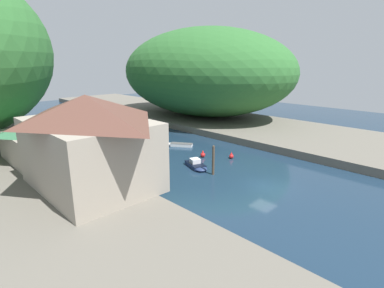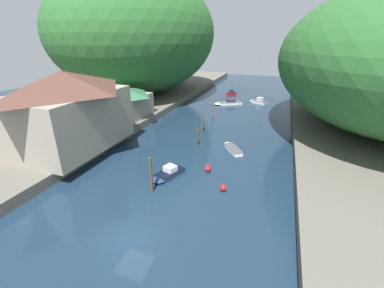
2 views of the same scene
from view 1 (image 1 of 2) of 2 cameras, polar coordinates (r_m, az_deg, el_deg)
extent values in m
plane|color=#192D42|center=(55.90, -13.18, 1.09)|extent=(130.00, 130.00, 0.00)
cube|color=#666056|center=(69.80, 2.91, 4.80)|extent=(22.00, 120.00, 1.18)
ellipsoid|color=#2D662D|center=(70.93, 2.33, 13.50)|extent=(31.49, 44.08, 19.77)
cube|color=gray|center=(31.66, -18.84, -1.73)|extent=(9.43, 13.39, 6.81)
pyramid|color=brown|center=(30.68, -19.59, 6.57)|extent=(10.18, 14.46, 2.47)
cube|color=gray|center=(43.40, -27.19, -0.25)|extent=(6.84, 9.58, 3.67)
pyramid|color=#38704C|center=(42.85, -27.62, 3.10)|extent=(7.39, 10.35, 1.54)
cube|color=white|center=(49.21, -2.00, -0.16)|extent=(2.89, 3.58, 0.48)
ellipsoid|color=white|center=(49.68, -3.96, -0.04)|extent=(1.88, 2.07, 0.48)
cube|color=#525252|center=(49.15, -2.00, 0.12)|extent=(2.95, 3.65, 0.03)
cube|color=navy|center=(39.68, 0.65, -4.04)|extent=(2.66, 3.64, 0.49)
ellipsoid|color=navy|center=(38.30, 1.70, -4.78)|extent=(2.04, 2.07, 0.49)
cube|color=black|center=(39.59, 0.65, -3.68)|extent=(2.72, 3.71, 0.03)
cube|color=silver|center=(39.58, 0.59, -3.23)|extent=(1.48, 1.47, 0.62)
cube|color=red|center=(75.94, -24.65, 4.05)|extent=(2.37, 2.85, 0.58)
ellipsoid|color=red|center=(77.14, -24.58, 4.21)|extent=(1.79, 1.70, 0.58)
cube|color=#450A0A|center=(75.89, -24.67, 4.27)|extent=(2.42, 2.90, 0.03)
cube|color=#333842|center=(75.73, -24.72, 4.61)|extent=(1.30, 1.21, 0.96)
cube|color=white|center=(67.34, -20.39, 3.16)|extent=(5.24, 4.19, 0.51)
ellipsoid|color=white|center=(65.36, -21.61, 2.69)|extent=(3.06, 2.82, 0.51)
cube|color=#525252|center=(67.29, -20.41, 3.39)|extent=(5.34, 4.28, 0.03)
cube|color=#333842|center=(67.35, -20.36, 3.70)|extent=(2.17, 2.03, 0.73)
cube|color=white|center=(72.63, -16.98, 4.31)|extent=(3.58, 2.86, 0.56)
ellipsoid|color=white|center=(72.62, -18.24, 4.21)|extent=(2.11, 2.08, 0.56)
cube|color=#525252|center=(72.58, -16.99, 4.54)|extent=(3.66, 2.91, 0.03)
cube|color=silver|center=(72.51, -16.94, 4.85)|extent=(1.50, 1.51, 0.81)
cylinder|color=#4C3D2D|center=(36.67, 4.07, -3.24)|extent=(0.31, 0.31, 3.52)
sphere|color=#4C3D2D|center=(36.13, 4.12, -0.50)|extent=(0.28, 0.28, 0.28)
cylinder|color=#4C3D2D|center=(46.07, -7.12, -0.13)|extent=(0.25, 0.25, 2.40)
sphere|color=#4C3D2D|center=(45.75, -7.17, 1.38)|extent=(0.23, 0.23, 0.23)
cylinder|color=brown|center=(49.74, -11.77, 1.28)|extent=(0.32, 0.32, 3.16)
sphere|color=brown|center=(49.37, -11.88, 3.13)|extent=(0.28, 0.28, 0.28)
cylinder|color=brown|center=(54.58, -15.02, 2.51)|extent=(0.28, 0.28, 3.50)
sphere|color=brown|center=(54.22, -15.15, 4.37)|extent=(0.25, 0.25, 0.25)
sphere|color=red|center=(43.38, 7.49, -2.34)|extent=(0.64, 0.64, 0.64)
cone|color=red|center=(43.23, 7.52, -1.73)|extent=(0.32, 0.32, 0.32)
sphere|color=red|center=(43.60, 2.07, -2.09)|extent=(0.70, 0.70, 0.70)
cone|color=red|center=(43.45, 2.08, -1.43)|extent=(0.35, 0.35, 0.35)
cylinder|color=#282D3D|center=(32.74, -13.79, -6.30)|extent=(0.13, 0.13, 0.85)
cylinder|color=#282D3D|center=(32.88, -13.96, -6.21)|extent=(0.13, 0.13, 0.85)
cube|color=gold|center=(32.55, -13.96, -5.05)|extent=(0.23, 0.39, 0.62)
sphere|color=#9E7051|center=(32.41, -14.01, -4.35)|extent=(0.22, 0.22, 0.22)
cylinder|color=#282D3D|center=(37.57, -18.22, -3.79)|extent=(0.13, 0.13, 0.85)
cylinder|color=#282D3D|center=(37.69, -18.42, -3.74)|extent=(0.13, 0.13, 0.85)
cube|color=#2D2D33|center=(37.40, -18.41, -2.70)|extent=(0.34, 0.43, 0.62)
sphere|color=tan|center=(37.28, -18.47, -2.09)|extent=(0.22, 0.22, 0.22)
camera|label=2|loc=(36.96, 40.67, 12.60)|focal=24.00mm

